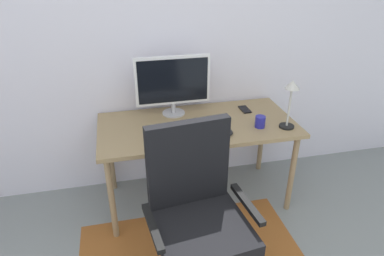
{
  "coord_description": "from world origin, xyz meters",
  "views": [
    {
      "loc": [
        -0.32,
        -0.48,
        1.88
      ],
      "look_at": [
        0.13,
        1.52,
        0.81
      ],
      "focal_mm": 32.01,
      "sensor_mm": 36.0,
      "label": 1
    }
  ],
  "objects": [
    {
      "name": "wall_back",
      "position": [
        0.0,
        2.2,
        1.3
      ],
      "size": [
        6.0,
        0.1,
        2.6
      ],
      "primitive_type": "cube",
      "color": "silver",
      "rests_on": "ground"
    },
    {
      "name": "desk",
      "position": [
        0.23,
        1.77,
        0.64
      ],
      "size": [
        1.49,
        0.71,
        0.71
      ],
      "color": "#947B53",
      "rests_on": "ground"
    },
    {
      "name": "monitor",
      "position": [
        0.09,
        1.99,
        0.98
      ],
      "size": [
        0.58,
        0.18,
        0.47
      ],
      "color": "#B2B2B7",
      "rests_on": "desk"
    },
    {
      "name": "keyboard",
      "position": [
        0.07,
        1.56,
        0.72
      ],
      "size": [
        0.43,
        0.13,
        0.02
      ],
      "primitive_type": "cube",
      "color": "white",
      "rests_on": "desk"
    },
    {
      "name": "computer_mouse",
      "position": [
        0.41,
        1.57,
        0.72
      ],
      "size": [
        0.06,
        0.1,
        0.03
      ],
      "primitive_type": "ellipsoid",
      "color": "black",
      "rests_on": "desk"
    },
    {
      "name": "coffee_cup",
      "position": [
        0.67,
        1.62,
        0.75
      ],
      "size": [
        0.08,
        0.08,
        0.09
      ],
      "primitive_type": "cylinder",
      "color": "#262696",
      "rests_on": "desk"
    },
    {
      "name": "cell_phone",
      "position": [
        0.67,
        1.93,
        0.71
      ],
      "size": [
        0.07,
        0.14,
        0.01
      ],
      "primitive_type": "cube",
      "rotation": [
        0.0,
        0.0,
        0.02
      ],
      "color": "black",
      "rests_on": "desk"
    },
    {
      "name": "desk_lamp",
      "position": [
        0.86,
        1.57,
        0.96
      ],
      "size": [
        0.11,
        0.11,
        0.37
      ],
      "color": "black",
      "rests_on": "desk"
    },
    {
      "name": "office_chair",
      "position": [
        0.04,
        0.98,
        0.44
      ],
      "size": [
        0.63,
        0.57,
        1.06
      ],
      "rotation": [
        0.0,
        0.0,
        0.12
      ],
      "color": "slate",
      "rests_on": "ground"
    }
  ]
}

